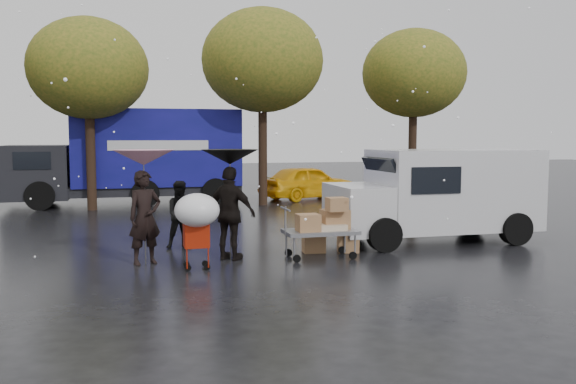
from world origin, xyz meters
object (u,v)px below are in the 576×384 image
object	(u,v)px
person_pink	(145,218)
vendor_cart	(324,223)
yellow_taxi	(308,182)
shopping_cart	(197,215)
blue_truck	(134,157)
white_van	(438,193)
person_black	(230,213)

from	to	relation	value
person_pink	vendor_cart	size ratio (longest dim) A/B	1.22
vendor_cart	yellow_taxi	bearing A→B (deg)	74.75
shopping_cart	vendor_cart	bearing A→B (deg)	11.18
person_pink	blue_truck	size ratio (longest dim) A/B	0.22
blue_truck	yellow_taxi	world-z (taller)	blue_truck
person_pink	yellow_taxi	world-z (taller)	person_pink
white_van	yellow_taxi	xyz separation A→B (m)	(-0.17, 10.22, -0.48)
blue_truck	yellow_taxi	distance (m)	6.82
vendor_cart	shopping_cart	xyz separation A→B (m)	(-2.68, -0.53, 0.34)
vendor_cart	yellow_taxi	xyz separation A→B (m)	(3.12, 11.44, -0.04)
white_van	vendor_cart	bearing A→B (deg)	-159.56
yellow_taxi	person_black	bearing A→B (deg)	136.20
vendor_cart	person_black	bearing A→B (deg)	170.77
vendor_cart	blue_truck	size ratio (longest dim) A/B	0.18
person_pink	shopping_cart	size ratio (longest dim) A/B	1.26
shopping_cart	blue_truck	bearing A→B (deg)	94.43
shopping_cart	white_van	world-z (taller)	white_van
white_van	yellow_taxi	world-z (taller)	white_van
blue_truck	shopping_cart	bearing A→B (deg)	-85.57
yellow_taxi	shopping_cart	bearing A→B (deg)	134.66
person_pink	vendor_cart	bearing A→B (deg)	-27.58
person_black	yellow_taxi	size ratio (longest dim) A/B	0.48
person_pink	yellow_taxi	size ratio (longest dim) A/B	0.46
person_pink	shopping_cart	distance (m)	1.27
person_pink	vendor_cart	xyz separation A→B (m)	(3.61, -0.34, -0.20)
blue_truck	yellow_taxi	xyz separation A→B (m)	(6.73, 0.01, -1.08)
person_black	blue_truck	xyz separation A→B (m)	(-1.70, 11.11, 0.80)
person_black	white_van	size ratio (longest dim) A/B	0.39
vendor_cart	white_van	xyz separation A→B (m)	(3.28, 1.22, 0.43)
shopping_cart	yellow_taxi	bearing A→B (deg)	64.14
white_van	person_pink	bearing A→B (deg)	-172.67
yellow_taxi	vendor_cart	bearing A→B (deg)	145.27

